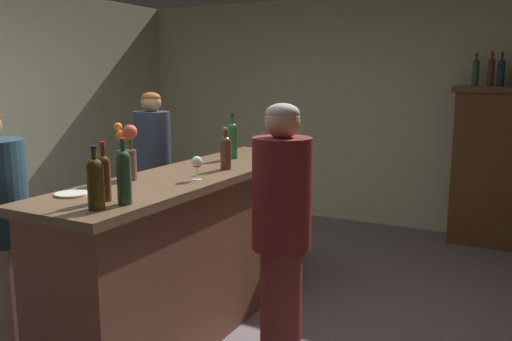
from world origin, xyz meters
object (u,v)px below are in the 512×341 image
display_bottle_left (476,72)px  bartender (281,237)px  cheese_plate (72,194)px  patron_by_cabinet (153,172)px  wine_glass_mid (197,163)px  bar_counter (197,248)px  wine_bottle_riesling (95,181)px  wine_bottle_chardonnay (232,139)px  display_bottle_center (501,71)px  flower_arrangement (127,154)px  display_cabinet (496,164)px  wine_bottle_merlot (124,175)px  wine_bottle_rose (226,151)px  wine_bottle_malbec (104,176)px  wine_glass_front (100,166)px  display_bottle_midleft (491,71)px

display_bottle_left → bartender: (-0.58, -3.29, -0.88)m
cheese_plate → patron_by_cabinet: bearing=115.6°
wine_glass_mid → bar_counter: bearing=126.7°
wine_bottle_riesling → bar_counter: bearing=98.3°
wine_bottle_chardonnay → display_bottle_center: bearing=52.3°
wine_bottle_riesling → bartender: (0.69, 0.60, -0.34)m
flower_arrangement → display_bottle_center: bearing=60.3°
wine_bottle_riesling → bartender: bartender is taller
display_cabinet → display_bottle_center: display_bottle_center is taller
wine_bottle_chardonnay → display_bottle_center: 2.87m
wine_bottle_merlot → bartender: size_ratio=0.21×
display_cabinet → wine_bottle_merlot: size_ratio=4.89×
bar_counter → patron_by_cabinet: bearing=141.4°
cheese_plate → display_bottle_center: (1.84, 3.73, 0.67)m
wine_bottle_rose → bartender: (0.71, -0.63, -0.33)m
bar_counter → wine_bottle_malbec: wine_bottle_malbec is taller
wine_bottle_malbec → wine_glass_front: (-0.29, 0.28, -0.02)m
display_cabinet → bartender: 3.39m
wine_bottle_merlot → wine_bottle_malbec: 0.14m
bar_counter → display_cabinet: 3.31m
display_bottle_midleft → display_bottle_center: (0.09, 0.00, -0.01)m
wine_bottle_rose → wine_glass_front: bearing=-114.2°
wine_glass_mid → cheese_plate: bearing=-118.5°
wine_bottle_rose → cheese_plate: (-0.32, -1.06, -0.12)m
wine_bottle_malbec → wine_glass_front: wine_bottle_malbec is taller
display_cabinet → display_bottle_midleft: size_ratio=4.66×
wine_bottle_chardonnay → wine_bottle_rose: (0.20, -0.43, -0.03)m
wine_bottle_merlot → wine_bottle_malbec: bearing=178.4°
wine_bottle_merlot → patron_by_cabinet: 2.11m
cheese_plate → bar_counter: bearing=78.4°
cheese_plate → wine_bottle_malbec: bearing=-3.8°
display_bottle_left → display_bottle_midleft: 0.14m
wine_bottle_merlot → wine_glass_front: bearing=146.8°
display_bottle_midleft → bartender: size_ratio=0.22×
wine_bottle_malbec → wine_bottle_chardonnay: wine_bottle_chardonnay is taller
display_cabinet → cheese_plate: (-1.86, -3.73, 0.24)m
wine_bottle_merlot → wine_bottle_riesling: wine_bottle_merlot is taller
wine_bottle_riesling → patron_by_cabinet: (-1.14, 1.84, -0.35)m
wine_bottle_rose → wine_glass_mid: 0.41m
wine_bottle_chardonnay → display_bottle_midleft: size_ratio=1.00×
wine_bottle_chardonnay → wine_glass_front: size_ratio=2.24×
display_cabinet → wine_bottle_riesling: display_cabinet is taller
wine_bottle_chardonnay → patron_by_cabinet: patron_by_cabinet is taller
display_bottle_center → bar_counter: bearing=-120.3°
wine_glass_front → flower_arrangement: bearing=83.6°
flower_arrangement → patron_by_cabinet: bearing=122.9°
bar_counter → wine_glass_front: (-0.22, -0.63, 0.65)m
bar_counter → wine_bottle_malbec: bearing=-85.6°
wine_bottle_riesling → display_bottle_midleft: 4.17m
display_bottle_left → display_bottle_midleft: bearing=-0.0°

